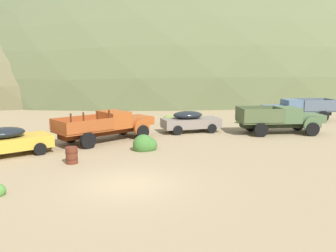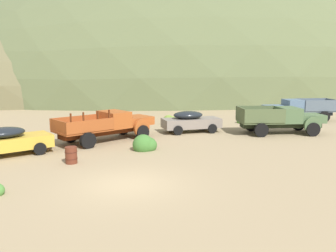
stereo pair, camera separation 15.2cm
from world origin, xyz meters
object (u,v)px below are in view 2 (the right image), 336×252
Objects in this scene: truck_weathered_green at (286,120)px; truck_chalk_blue at (294,109)px; truck_oxide_orange at (113,125)px; car_primer_gray at (193,121)px; car_faded_yellow at (11,140)px; oil_drum_by_truck at (71,155)px.

truck_weathered_green is 6.74m from truck_chalk_blue.
truck_oxide_orange is 1.49× the size of car_primer_gray.
truck_oxide_orange is 1.06× the size of truck_chalk_blue.
car_faded_yellow is 6.33m from truck_oxide_orange.
truck_oxide_orange reaches higher than truck_weathered_green.
car_primer_gray is 6.67m from truck_weathered_green.
car_faded_yellow is 18.10m from truck_weathered_green.
truck_chalk_blue is (5.00, 4.52, -0.00)m from truck_weathered_green.
car_faded_yellow is at bearing -162.41° from car_primer_gray.
truck_oxide_orange is 12.29m from truck_weathered_green.
car_faded_yellow is 23.33m from truck_chalk_blue.
truck_oxide_orange is 5.89m from oil_drum_by_truck.
oil_drum_by_truck is (-9.54, -5.22, -0.39)m from car_primer_gray.
oil_drum_by_truck is (-3.40, -4.77, -0.59)m from truck_oxide_orange.
truck_oxide_orange is 17.07m from truck_chalk_blue.
truck_weathered_green reaches higher than car_faded_yellow.
truck_chalk_blue is at bearing -5.07° from car_faded_yellow.
car_primer_gray is 10.88m from oil_drum_by_truck.
truck_chalk_blue is at bearing -11.74° from truck_oxide_orange.
truck_chalk_blue is (23.07, 3.47, 0.20)m from car_faded_yellow.
oil_drum_by_truck is (2.69, -3.04, -0.40)m from car_faded_yellow.
truck_chalk_blue is (16.98, 1.74, 0.01)m from truck_oxide_orange.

